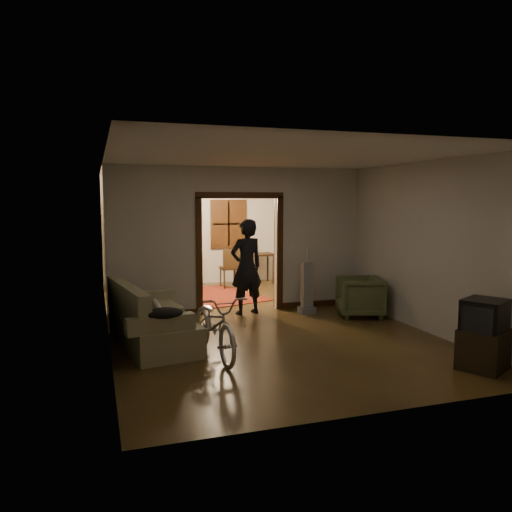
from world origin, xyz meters
name	(u,v)px	position (x,y,z in m)	size (l,w,h in m)	color
floor	(251,320)	(0.00, 0.00, 0.00)	(5.00, 8.50, 0.01)	#382811
ceiling	(251,164)	(0.00, 0.00, 2.80)	(5.00, 8.50, 0.01)	white
wall_back	(202,230)	(0.00, 4.25, 1.40)	(5.00, 0.02, 2.80)	beige
wall_left	(106,247)	(-2.50, 0.00, 1.40)	(0.02, 8.50, 2.80)	beige
wall_right	(373,240)	(2.50, 0.00, 1.40)	(0.02, 8.50, 2.80)	beige
partition_wall	(239,240)	(0.00, 0.75, 1.40)	(5.00, 0.14, 2.80)	beige
door_casing	(239,255)	(0.00, 0.75, 1.10)	(1.74, 0.20, 2.32)	#381E0C
far_window	(229,224)	(0.70, 4.21, 1.55)	(0.98, 0.06, 1.28)	black
chandelier	(218,192)	(0.00, 2.50, 2.35)	(0.24, 0.24, 0.24)	#FFE0A5
light_switch	(291,247)	(1.05, 0.68, 1.25)	(0.08, 0.01, 0.12)	silver
sofa	(153,314)	(-1.87, -1.07, 0.47)	(0.91, 2.03, 0.93)	#767850
rolled_paper	(157,306)	(-1.77, -0.77, 0.53)	(0.09, 0.09, 0.72)	beige
jacket	(164,313)	(-1.82, -1.98, 0.68)	(0.50, 0.37, 0.15)	black
bicycle	(215,325)	(-1.12, -1.89, 0.45)	(0.60, 1.71, 0.90)	silver
armchair	(360,297)	(2.02, -0.36, 0.37)	(0.80, 0.82, 0.75)	#4E5C33
tv_stand	(483,349)	(2.04, -3.48, 0.26)	(0.57, 0.52, 0.52)	black
crt_tv	(485,317)	(2.04, -3.48, 0.68)	(0.53, 0.47, 0.46)	black
vacuum	(307,288)	(1.18, 0.17, 0.50)	(0.30, 0.24, 0.99)	gray
person	(246,267)	(0.06, 0.48, 0.91)	(0.66, 0.43, 1.82)	black
oriental_rug	(215,296)	(-0.11, 2.40, 0.01)	(1.77, 2.32, 0.02)	maroon
locker	(147,251)	(-1.48, 3.66, 0.97)	(0.97, 0.54, 1.93)	#28341F
globe	(146,210)	(-1.48, 3.66, 1.94)	(0.28, 0.28, 0.28)	#1E5972
desk	(254,269)	(1.28, 3.83, 0.39)	(1.04, 0.58, 0.77)	black
desk_chair	(230,268)	(0.50, 3.38, 0.49)	(0.44, 0.44, 0.99)	black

